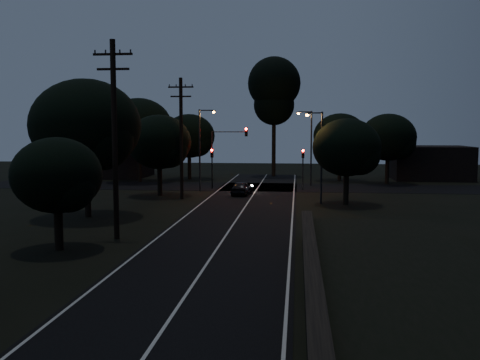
{
  "coord_description": "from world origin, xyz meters",
  "views": [
    {
      "loc": [
        4.08,
        -13.67,
        6.21
      ],
      "look_at": [
        0.0,
        24.0,
        2.5
      ],
      "focal_mm": 40.0,
      "sensor_mm": 36.0,
      "label": 1
    }
  ],
  "objects_px": {
    "signal_left": "(212,161)",
    "streetlight_c": "(320,151)",
    "utility_pole_far": "(181,136)",
    "streetlight_b": "(309,143)",
    "signal_right": "(303,162)",
    "streetlight_a": "(202,144)",
    "car": "(242,188)",
    "tall_pine": "(274,90)",
    "utility_pole_mid": "(115,136)",
    "signal_mast": "(228,146)"
  },
  "relations": [
    {
      "from": "tall_pine",
      "to": "streetlight_b",
      "type": "xyz_separation_m",
      "value": [
        4.31,
        -11.0,
        -6.32
      ]
    },
    {
      "from": "tall_pine",
      "to": "signal_mast",
      "type": "bearing_deg",
      "value": -104.62
    },
    {
      "from": "tall_pine",
      "to": "signal_right",
      "type": "relative_size",
      "value": 3.71
    },
    {
      "from": "tall_pine",
      "to": "streetlight_a",
      "type": "xyz_separation_m",
      "value": [
        -6.31,
        -17.0,
        -6.32
      ]
    },
    {
      "from": "tall_pine",
      "to": "signal_left",
      "type": "bearing_deg",
      "value": -110.46
    },
    {
      "from": "utility_pole_mid",
      "to": "streetlight_c",
      "type": "height_order",
      "value": "utility_pole_mid"
    },
    {
      "from": "streetlight_a",
      "to": "car",
      "type": "distance_m",
      "value": 6.44
    },
    {
      "from": "tall_pine",
      "to": "signal_mast",
      "type": "distance_m",
      "value": 16.86
    },
    {
      "from": "streetlight_a",
      "to": "utility_pole_mid",
      "type": "bearing_deg",
      "value": -91.73
    },
    {
      "from": "signal_right",
      "to": "car",
      "type": "bearing_deg",
      "value": -140.19
    },
    {
      "from": "utility_pole_far",
      "to": "signal_right",
      "type": "height_order",
      "value": "utility_pole_far"
    },
    {
      "from": "utility_pole_far",
      "to": "utility_pole_mid",
      "type": "bearing_deg",
      "value": -90.0
    },
    {
      "from": "utility_pole_far",
      "to": "streetlight_b",
      "type": "relative_size",
      "value": 1.31
    },
    {
      "from": "utility_pole_far",
      "to": "signal_mast",
      "type": "xyz_separation_m",
      "value": [
        3.09,
        7.99,
        -1.15
      ]
    },
    {
      "from": "tall_pine",
      "to": "streetlight_b",
      "type": "relative_size",
      "value": 1.9
    },
    {
      "from": "signal_mast",
      "to": "streetlight_a",
      "type": "height_order",
      "value": "streetlight_a"
    },
    {
      "from": "utility_pole_mid",
      "to": "signal_left",
      "type": "bearing_deg",
      "value": 86.79
    },
    {
      "from": "utility_pole_far",
      "to": "signal_right",
      "type": "distance_m",
      "value": 13.53
    },
    {
      "from": "tall_pine",
      "to": "streetlight_c",
      "type": "distance_m",
      "value": 26.3
    },
    {
      "from": "signal_left",
      "to": "signal_right",
      "type": "distance_m",
      "value": 9.2
    },
    {
      "from": "signal_left",
      "to": "streetlight_a",
      "type": "xyz_separation_m",
      "value": [
        -0.71,
        -1.99,
        1.8
      ]
    },
    {
      "from": "signal_mast",
      "to": "streetlight_b",
      "type": "height_order",
      "value": "streetlight_b"
    },
    {
      "from": "streetlight_a",
      "to": "streetlight_b",
      "type": "bearing_deg",
      "value": 29.48
    },
    {
      "from": "utility_pole_mid",
      "to": "signal_left",
      "type": "xyz_separation_m",
      "value": [
        1.4,
        24.99,
        -2.9
      ]
    },
    {
      "from": "signal_left",
      "to": "signal_mast",
      "type": "height_order",
      "value": "signal_mast"
    },
    {
      "from": "signal_left",
      "to": "streetlight_b",
      "type": "xyz_separation_m",
      "value": [
        9.91,
        4.01,
        1.8
      ]
    },
    {
      "from": "signal_right",
      "to": "streetlight_c",
      "type": "xyz_separation_m",
      "value": [
        1.23,
        -9.99,
        1.51
      ]
    },
    {
      "from": "streetlight_a",
      "to": "streetlight_b",
      "type": "height_order",
      "value": "same"
    },
    {
      "from": "utility_pole_far",
      "to": "tall_pine",
      "type": "height_order",
      "value": "tall_pine"
    },
    {
      "from": "signal_right",
      "to": "streetlight_a",
      "type": "distance_m",
      "value": 10.26
    },
    {
      "from": "utility_pole_far",
      "to": "signal_left",
      "type": "bearing_deg",
      "value": 80.06
    },
    {
      "from": "tall_pine",
      "to": "streetlight_a",
      "type": "relative_size",
      "value": 1.9
    },
    {
      "from": "utility_pole_far",
      "to": "tall_pine",
      "type": "bearing_deg",
      "value": 73.07
    },
    {
      "from": "utility_pole_mid",
      "to": "streetlight_c",
      "type": "xyz_separation_m",
      "value": [
        11.83,
        15.0,
        -1.39
      ]
    },
    {
      "from": "signal_right",
      "to": "streetlight_b",
      "type": "bearing_deg",
      "value": 80.0
    },
    {
      "from": "utility_pole_far",
      "to": "streetlight_a",
      "type": "xyz_separation_m",
      "value": [
        0.69,
        6.0,
        -0.85
      ]
    },
    {
      "from": "signal_left",
      "to": "streetlight_c",
      "type": "distance_m",
      "value": 14.52
    },
    {
      "from": "utility_pole_far",
      "to": "car",
      "type": "xyz_separation_m",
      "value": [
        4.96,
        3.29,
        -4.84
      ]
    },
    {
      "from": "utility_pole_far",
      "to": "tall_pine",
      "type": "xyz_separation_m",
      "value": [
        7.0,
        23.0,
        5.47
      ]
    },
    {
      "from": "signal_left",
      "to": "car",
      "type": "height_order",
      "value": "signal_left"
    },
    {
      "from": "signal_right",
      "to": "streetlight_b",
      "type": "height_order",
      "value": "streetlight_b"
    },
    {
      "from": "signal_right",
      "to": "streetlight_c",
      "type": "relative_size",
      "value": 0.55
    },
    {
      "from": "tall_pine",
      "to": "car",
      "type": "xyz_separation_m",
      "value": [
        -2.04,
        -19.71,
        -10.3
      ]
    },
    {
      "from": "tall_pine",
      "to": "signal_mast",
      "type": "height_order",
      "value": "tall_pine"
    },
    {
      "from": "utility_pole_mid",
      "to": "utility_pole_far",
      "type": "distance_m",
      "value": 17.0
    },
    {
      "from": "signal_left",
      "to": "utility_pole_mid",
      "type": "bearing_deg",
      "value": -93.21
    },
    {
      "from": "streetlight_a",
      "to": "car",
      "type": "relative_size",
      "value": 2.1
    },
    {
      "from": "streetlight_c",
      "to": "signal_left",
      "type": "bearing_deg",
      "value": 136.24
    },
    {
      "from": "signal_mast",
      "to": "streetlight_a",
      "type": "xyz_separation_m",
      "value": [
        -2.39,
        -1.99,
        0.3
      ]
    },
    {
      "from": "signal_left",
      "to": "signal_right",
      "type": "relative_size",
      "value": 1.0
    }
  ]
}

